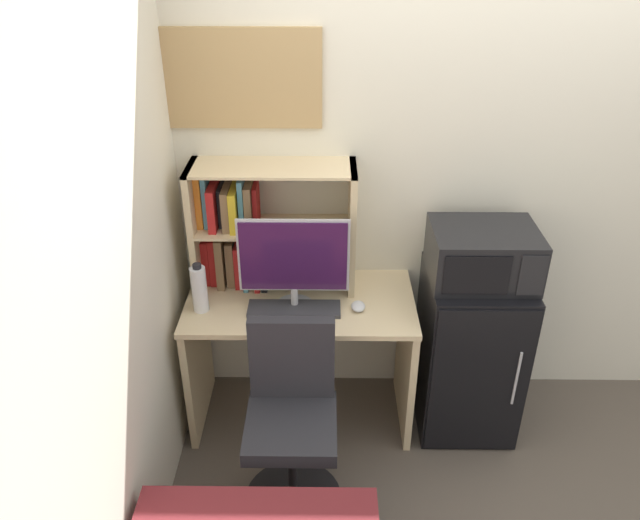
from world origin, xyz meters
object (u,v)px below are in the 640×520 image
at_px(wall_corkboard, 239,79).
at_px(water_bottle, 199,289).
at_px(mini_fridge, 469,351).
at_px(desk_chair, 292,428).
at_px(keyboard, 294,309).
at_px(monitor, 294,260).
at_px(computer_mouse, 358,306).
at_px(hutch_bookshelf, 249,227).
at_px(microwave, 483,254).

bearing_deg(wall_corkboard, water_bottle, -117.64).
distance_m(mini_fridge, wall_corkboard, 1.81).
relative_size(desk_chair, wall_corkboard, 1.22).
bearing_deg(keyboard, water_bottle, 179.72).
bearing_deg(keyboard, monitor, 88.35).
bearing_deg(water_bottle, computer_mouse, 0.88).
bearing_deg(hutch_bookshelf, keyboard, -49.25).
bearing_deg(desk_chair, microwave, 31.22).
relative_size(mini_fridge, microwave, 1.80).
relative_size(water_bottle, microwave, 0.51).
distance_m(keyboard, water_bottle, 0.47).
xyz_separation_m(hutch_bookshelf, keyboard, (0.24, -0.27, -0.31)).
xyz_separation_m(monitor, microwave, (0.91, 0.06, 0.01)).
distance_m(computer_mouse, wall_corkboard, 1.23).
distance_m(hutch_bookshelf, mini_fridge, 1.33).
xyz_separation_m(computer_mouse, microwave, (0.60, 0.08, 0.25)).
height_order(mini_fridge, wall_corkboard, wall_corkboard).
height_order(hutch_bookshelf, microwave, hutch_bookshelf).
height_order(water_bottle, mini_fridge, water_bottle).
height_order(monitor, microwave, monitor).
xyz_separation_m(monitor, wall_corkboard, (-0.26, 0.36, 0.77)).
xyz_separation_m(hutch_bookshelf, computer_mouse, (0.55, -0.26, -0.30)).
height_order(monitor, water_bottle, monitor).
xyz_separation_m(water_bottle, mini_fridge, (1.37, 0.09, -0.44)).
bearing_deg(desk_chair, wall_corkboard, 107.00).
relative_size(hutch_bookshelf, microwave, 1.62).
bearing_deg(hutch_bookshelf, wall_corkboard, 99.14).
bearing_deg(wall_corkboard, mini_fridge, -14.40).
xyz_separation_m(computer_mouse, wall_corkboard, (-0.57, 0.38, 1.02)).
height_order(hutch_bookshelf, wall_corkboard, wall_corkboard).
distance_m(computer_mouse, desk_chair, 0.67).
relative_size(hutch_bookshelf, wall_corkboard, 1.05).
relative_size(computer_mouse, microwave, 0.18).
bearing_deg(hutch_bookshelf, monitor, -45.34).
relative_size(mini_fridge, wall_corkboard, 1.17).
distance_m(monitor, mini_fridge, 1.09).
relative_size(hutch_bookshelf, monitor, 1.53).
height_order(water_bottle, desk_chair, water_bottle).
bearing_deg(desk_chair, keyboard, 90.64).
xyz_separation_m(mini_fridge, wall_corkboard, (-1.17, 0.30, 1.35)).
xyz_separation_m(monitor, computer_mouse, (0.32, -0.02, -0.25)).
distance_m(hutch_bookshelf, keyboard, 0.48).
distance_m(hutch_bookshelf, desk_chair, 1.01).
bearing_deg(water_bottle, microwave, 3.82).
bearing_deg(wall_corkboard, desk_chair, -73.00).
height_order(monitor, computer_mouse, monitor).
distance_m(monitor, computer_mouse, 0.40).
distance_m(monitor, water_bottle, 0.48).
relative_size(computer_mouse, wall_corkboard, 0.12).
bearing_deg(mini_fridge, keyboard, -174.33).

